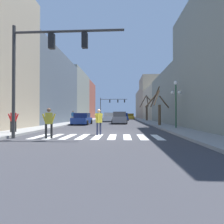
# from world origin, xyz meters

# --- Properties ---
(ground_plane) EXTENTS (240.00, 240.00, 0.00)m
(ground_plane) POSITION_xyz_m (0.00, 0.00, 0.00)
(ground_plane) COLOR #38383D
(sidewalk_left) EXTENTS (2.27, 90.00, 0.15)m
(sidewalk_left) POSITION_xyz_m (-6.09, 0.00, 0.07)
(sidewalk_left) COLOR gray
(sidewalk_left) RESTS_ON ground_plane
(sidewalk_right) EXTENTS (2.27, 90.00, 0.15)m
(sidewalk_right) POSITION_xyz_m (6.09, 0.00, 0.07)
(sidewalk_right) COLOR gray
(sidewalk_right) RESTS_ON ground_plane
(building_row_left) EXTENTS (6.00, 51.54, 12.92)m
(building_row_left) POSITION_xyz_m (-10.23, 19.04, 5.70)
(building_row_left) COLOR tan
(building_row_left) RESTS_ON ground_plane
(building_row_right) EXTENTS (6.00, 66.47, 12.39)m
(building_row_right) POSITION_xyz_m (10.23, 27.44, 4.91)
(building_row_right) COLOR gray
(building_row_right) RESTS_ON ground_plane
(crosswalk_stripes) EXTENTS (7.65, 2.60, 0.01)m
(crosswalk_stripes) POSITION_xyz_m (-0.00, -1.14, 0.00)
(crosswalk_stripes) COLOR white
(crosswalk_stripes) RESTS_ON ground_plane
(traffic_signal_near) EXTENTS (6.42, 0.28, 6.46)m
(traffic_signal_near) POSITION_xyz_m (-2.92, -2.09, 4.67)
(traffic_signal_near) COLOR #2D2D2D
(traffic_signal_near) RESTS_ON ground_plane
(traffic_signal_far) EXTENTS (7.88, 0.28, 6.15)m
(traffic_signal_far) POSITION_xyz_m (-1.75, 38.94, 4.61)
(traffic_signal_far) COLOR #2D2D2D
(traffic_signal_far) RESTS_ON ground_plane
(street_lamp_right_corner) EXTENTS (0.95, 0.36, 4.28)m
(street_lamp_right_corner) POSITION_xyz_m (6.41, 4.45, 3.18)
(street_lamp_right_corner) COLOR #1E4C2D
(street_lamp_right_corner) RESTS_ON sidewalk_right
(car_parked_right_far) EXTENTS (2.17, 4.57, 1.74)m
(car_parked_right_far) POSITION_xyz_m (1.16, 13.79, 0.81)
(car_parked_right_far) COLOR gray
(car_parked_right_far) RESTS_ON ground_plane
(car_parked_right_near) EXTENTS (2.13, 4.65, 1.57)m
(car_parked_right_near) POSITION_xyz_m (3.77, 35.82, 0.74)
(car_parked_right_near) COLOR #A38423
(car_parked_right_near) RESTS_ON ground_plane
(car_parked_left_near) EXTENTS (2.14, 4.76, 1.53)m
(car_parked_left_near) POSITION_xyz_m (-3.77, 11.22, 0.72)
(car_parked_left_near) COLOR navy
(car_parked_left_near) RESTS_ON ground_plane
(car_parked_left_mid) EXTENTS (2.16, 4.36, 1.64)m
(car_parked_left_mid) POSITION_xyz_m (1.87, 26.39, 0.77)
(car_parked_left_mid) COLOR navy
(car_parked_left_mid) RESTS_ON ground_plane
(car_driving_away_lane) EXTENTS (2.13, 4.31, 1.66)m
(car_driving_away_lane) POSITION_xyz_m (-0.83, 20.41, 0.77)
(car_driving_away_lane) COLOR white
(car_driving_away_lane) RESTS_ON ground_plane
(pedestrian_near_right_corner) EXTENTS (0.77, 0.31, 1.79)m
(pedestrian_near_right_corner) POSITION_xyz_m (-6.43, 16.22, 1.21)
(pedestrian_near_right_corner) COLOR #282D47
(pedestrian_near_right_corner) RESTS_ON sidewalk_left
(pedestrian_crossing_street) EXTENTS (0.51, 0.64, 1.71)m
(pedestrian_crossing_street) POSITION_xyz_m (-0.04, -0.20, 1.01)
(pedestrian_crossing_street) COLOR #282D47
(pedestrian_crossing_street) RESTS_ON ground_plane
(pedestrian_waiting_at_curb) EXTENTS (0.72, 0.38, 1.73)m
(pedestrian_waiting_at_curb) POSITION_xyz_m (-2.66, -2.03, 1.02)
(pedestrian_waiting_at_curb) COLOR black
(pedestrian_waiting_at_curb) RESTS_ON ground_plane
(pedestrian_on_right_sidewalk) EXTENTS (0.60, 0.45, 1.57)m
(pedestrian_on_right_sidewalk) POSITION_xyz_m (-5.99, -0.11, 1.08)
(pedestrian_on_right_sidewalk) COLOR black
(pedestrian_on_right_sidewalk) RESTS_ON sidewalk_left
(street_tree_right_near) EXTENTS (2.88, 1.42, 4.40)m
(street_tree_right_near) POSITION_xyz_m (5.58, 8.18, 2.13)
(street_tree_right_near) COLOR brown
(street_tree_right_near) RESTS_ON sidewalk_right
(street_tree_right_far) EXTENTS (3.07, 1.65, 5.12)m
(street_tree_right_far) POSITION_xyz_m (6.53, 23.41, 2.42)
(street_tree_right_far) COLOR #473828
(street_tree_right_far) RESTS_ON sidewalk_right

